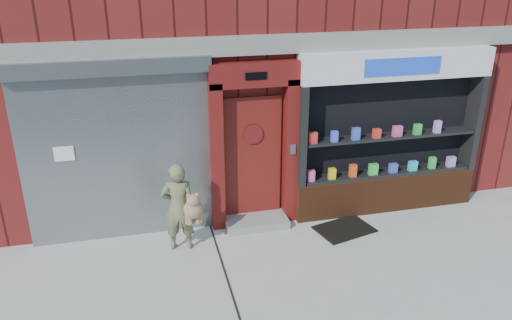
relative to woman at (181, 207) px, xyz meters
name	(u,v)px	position (x,y,z in m)	size (l,w,h in m)	color
ground	(331,274)	(2.09, -1.29, -0.75)	(80.00, 80.00, 0.00)	#9E9E99
shutter_bay	(116,141)	(-0.91, 0.64, 0.97)	(3.10, 0.30, 3.04)	gray
red_door_bay	(254,146)	(1.35, 0.57, 0.71)	(1.52, 0.58, 2.90)	#5F1210
pharmacy_bay	(388,140)	(3.84, 0.53, 0.62)	(3.50, 0.41, 3.00)	#562914
woman	(181,207)	(0.00, 0.00, 0.00)	(0.67, 0.50, 1.49)	#686945
doormat	(344,229)	(2.82, -0.09, -0.74)	(0.97, 0.68, 0.02)	black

